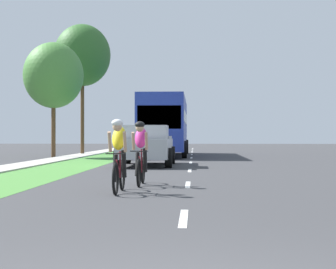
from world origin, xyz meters
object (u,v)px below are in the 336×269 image
at_px(cyclist_lead, 119,155).
at_px(bus_blue, 165,124).
at_px(cyclist_trailing, 141,153).
at_px(street_tree_far, 82,56).
at_px(pickup_silver, 146,146).
at_px(street_tree_near, 53,75).

height_order(cyclist_lead, bus_blue, bus_blue).
relative_size(cyclist_trailing, street_tree_far, 0.20).
bearing_deg(cyclist_lead, bus_blue, 90.44).
relative_size(pickup_silver, street_tree_near, 0.78).
distance_m(pickup_silver, street_tree_near, 10.87).
xyz_separation_m(bus_blue, street_tree_far, (-5.62, 2.40, 4.57)).
bearing_deg(pickup_silver, cyclist_lead, -88.17).
bearing_deg(bus_blue, cyclist_lead, -89.56).
bearing_deg(cyclist_trailing, pickup_silver, 94.10).
bearing_deg(street_tree_far, cyclist_lead, -76.64).
relative_size(pickup_silver, street_tree_far, 0.59).
bearing_deg(street_tree_near, cyclist_lead, -71.54).
distance_m(cyclist_trailing, bus_blue, 20.21).
bearing_deg(cyclist_trailing, street_tree_near, 111.12).
bearing_deg(cyclist_lead, cyclist_trailing, 80.64).
xyz_separation_m(cyclist_lead, cyclist_trailing, (0.30, 1.80, 0.00)).
xyz_separation_m(cyclist_lead, bus_blue, (-0.17, 21.98, 1.17)).
xyz_separation_m(pickup_silver, street_tree_far, (-5.45, 13.66, 5.72)).
distance_m(cyclist_lead, street_tree_near, 20.35).
bearing_deg(bus_blue, street_tree_far, 156.87).
bearing_deg(cyclist_lead, pickup_silver, 91.83).
bearing_deg(street_tree_far, pickup_silver, -68.25).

